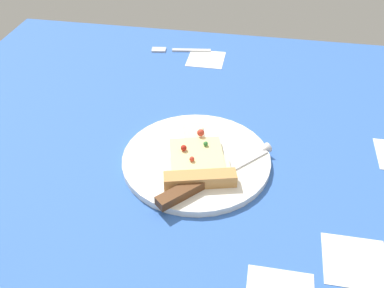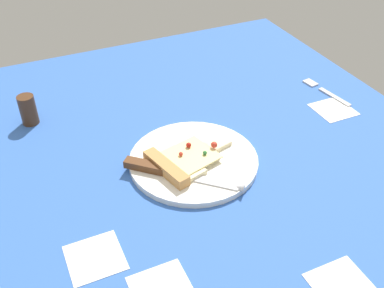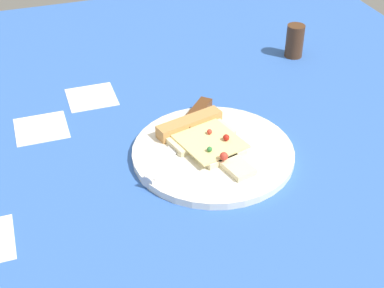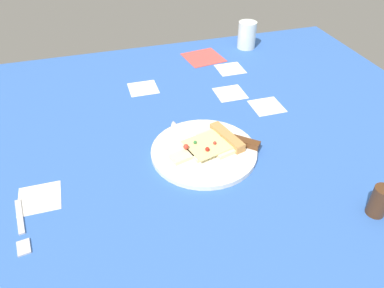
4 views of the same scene
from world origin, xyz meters
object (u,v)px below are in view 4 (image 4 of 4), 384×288
pepper_shaker (379,201)px  fork (21,228)px  knife (222,137)px  plate (204,151)px  drinking_glass (247,35)px  napkin (203,57)px  pizza_slice (213,144)px

pepper_shaker → fork: size_ratio=0.46×
knife → pepper_shaker: size_ratio=2.70×
plate → knife: knife is taller
drinking_glass → pepper_shaker: (-7.72, -85.98, -1.46)cm
plate → napkin: plate is taller
pepper_shaker → napkin: 82.69cm
plate → fork: (-42.61, -12.26, -0.23)cm
plate → pizza_slice: pizza_slice is taller
napkin → fork: bearing=-132.6°
napkin → drinking_glass: bearing=12.3°
drinking_glass → pepper_shaker: bearing=-95.1°
pizza_slice → knife: bearing=-72.8°
pizza_slice → pepper_shaker: pepper_shaker is taller
napkin → plate: bearing=-108.0°
knife → pepper_shaker: (22.35, -31.78, 1.67)cm
knife → fork: knife is taller
pizza_slice → drinking_glass: bearing=-45.6°
plate → pepper_shaker: pepper_shaker is taller
pizza_slice → fork: 46.93cm
pepper_shaker → fork: (-70.79, 16.76, -3.14)cm
pizza_slice → knife: size_ratio=0.98×
fork → napkin: bearing=-140.7°
fork → napkin: (59.82, 65.13, -0.20)cm
plate → knife: 6.56cm
plate → fork: plate is taller
pizza_slice → drinking_glass: size_ratio=1.88×
pizza_slice → fork: bearing=91.1°
pizza_slice → pepper_shaker: bearing=-154.0°
knife → fork: size_ratio=1.24×
drinking_glass → fork: (-78.50, -69.21, -4.60)cm
knife → drinking_glass: bearing=13.5°
pepper_shaker → knife: bearing=125.1°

